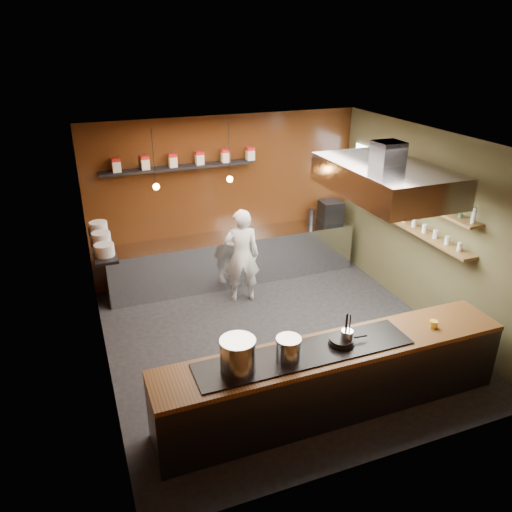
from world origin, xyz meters
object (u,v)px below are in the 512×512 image
chef (242,256)px  stockpot_large (238,355)px  extractor_hood (385,179)px  stockpot_small (288,348)px  espresso_machine (331,211)px

chef → stockpot_large: bearing=83.9°
extractor_hood → chef: 2.85m
stockpot_small → espresso_machine: bearing=55.6°
stockpot_large → extractor_hood: bearing=25.8°
extractor_hood → stockpot_small: bearing=-147.5°
espresso_machine → chef: 2.28m
espresso_machine → chef: (-2.12, -0.79, -0.27)m
stockpot_small → chef: size_ratio=0.17×
stockpot_small → espresso_machine: size_ratio=0.71×
extractor_hood → chef: (-1.41, 1.83, -1.68)m
espresso_machine → chef: chef is taller
stockpot_large → stockpot_small: bearing=-1.1°
stockpot_small → chef: 3.12m
stockpot_large → stockpot_small: (0.59, -0.01, -0.06)m
extractor_hood → stockpot_small: extractor_hood is taller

